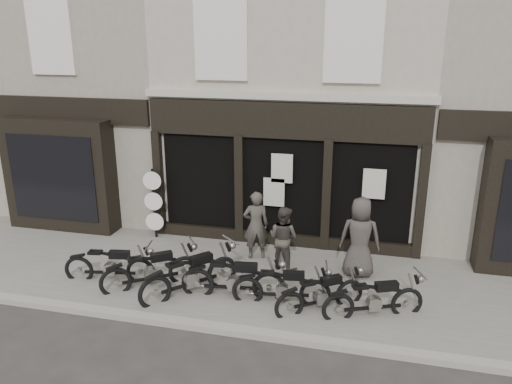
% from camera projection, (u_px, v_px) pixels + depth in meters
% --- Properties ---
extents(ground_plane, '(90.00, 90.00, 0.00)m').
position_uv_depth(ground_plane, '(256.00, 302.00, 10.73)').
color(ground_plane, '#2D2B28').
rests_on(ground_plane, ground).
extents(pavement, '(30.00, 4.20, 0.12)m').
position_uv_depth(pavement, '(265.00, 280.00, 11.55)').
color(pavement, '#68645C').
rests_on(pavement, ground_plane).
extents(kerb, '(30.00, 0.25, 0.13)m').
position_uv_depth(kerb, '(241.00, 331.00, 9.56)').
color(kerb, gray).
rests_on(kerb, ground_plane).
extents(central_building, '(7.30, 6.22, 8.34)m').
position_uv_depth(central_building, '(302.00, 83.00, 15.01)').
color(central_building, '#B4A99A').
rests_on(central_building, ground).
extents(neighbour_left, '(5.60, 6.73, 8.34)m').
position_uv_depth(neighbour_left, '(111.00, 81.00, 16.40)').
color(neighbour_left, gray).
rests_on(neighbour_left, ground).
extents(motorcycle_0, '(2.10, 0.68, 1.01)m').
position_uv_depth(motorcycle_0, '(111.00, 268.00, 11.38)').
color(motorcycle_0, black).
rests_on(motorcycle_0, ground).
extents(motorcycle_1, '(1.92, 1.53, 1.06)m').
position_uv_depth(motorcycle_1, '(152.00, 273.00, 11.09)').
color(motorcycle_1, black).
rests_on(motorcycle_1, ground).
extents(motorcycle_2, '(1.78, 1.94, 1.14)m').
position_uv_depth(motorcycle_2, '(191.00, 278.00, 10.79)').
color(motorcycle_2, black).
rests_on(motorcycle_2, ground).
extents(motorcycle_3, '(2.26, 0.62, 1.09)m').
position_uv_depth(motorcycle_3, '(234.00, 283.00, 10.66)').
color(motorcycle_3, black).
rests_on(motorcycle_3, ground).
extents(motorcycle_4, '(2.07, 0.63, 1.00)m').
position_uv_depth(motorcycle_4, '(282.00, 290.00, 10.43)').
color(motorcycle_4, black).
rests_on(motorcycle_4, ground).
extents(motorcycle_5, '(1.76, 1.37, 0.97)m').
position_uv_depth(motorcycle_5, '(321.00, 297.00, 10.18)').
color(motorcycle_5, black).
rests_on(motorcycle_5, ground).
extents(motorcycle_6, '(1.98, 1.07, 1.01)m').
position_uv_depth(motorcycle_6, '(374.00, 303.00, 9.92)').
color(motorcycle_6, black).
rests_on(motorcycle_6, ground).
extents(man_left, '(0.74, 0.60, 1.74)m').
position_uv_depth(man_left, '(256.00, 225.00, 12.33)').
color(man_left, '#403B34').
rests_on(man_left, pavement).
extents(man_centre, '(0.92, 0.83, 1.56)m').
position_uv_depth(man_centre, '(283.00, 238.00, 11.80)').
color(man_centre, '#3E3732').
rests_on(man_centre, pavement).
extents(man_right, '(0.94, 0.62, 1.90)m').
position_uv_depth(man_right, '(360.00, 237.00, 11.38)').
color(man_right, '#3E3834').
rests_on(man_right, pavement).
extents(advert_sign_post, '(0.51, 0.32, 2.08)m').
position_uv_depth(advert_sign_post, '(154.00, 207.00, 13.58)').
color(advert_sign_post, black).
rests_on(advert_sign_post, ground).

